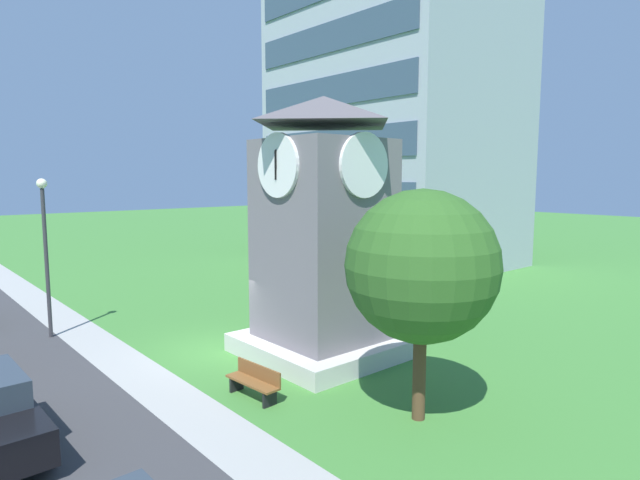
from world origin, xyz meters
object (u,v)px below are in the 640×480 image
street_lamp (45,240)px  tree_by_building (422,267)px  park_bench (254,381)px  clock_tower (324,244)px

street_lamp → tree_by_building: bearing=21.0°
park_bench → tree_by_building: bearing=32.6°
tree_by_building → street_lamp: bearing=-159.0°
clock_tower → street_lamp: size_ratio=1.45×
park_bench → tree_by_building: 5.54m
park_bench → street_lamp: 10.44m
clock_tower → tree_by_building: clock_tower is taller
clock_tower → park_bench: (1.53, -3.83, -3.30)m
clock_tower → tree_by_building: 5.44m
clock_tower → street_lamp: clock_tower is taller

